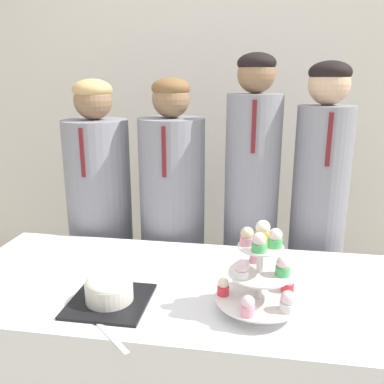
# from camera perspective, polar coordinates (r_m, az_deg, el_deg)

# --- Properties ---
(wall_back) EXTENTS (9.00, 0.06, 2.70)m
(wall_back) POSITION_cam_1_polar(r_m,az_deg,el_deg) (2.72, 4.20, 14.44)
(wall_back) COLOR silver
(wall_back) RESTS_ON ground_plane
(table) EXTENTS (1.66, 0.72, 0.70)m
(table) POSITION_cam_1_polar(r_m,az_deg,el_deg) (1.68, -1.33, -23.23)
(table) COLOR white
(table) RESTS_ON ground_plane
(round_cake) EXTENTS (0.25, 0.25, 0.10)m
(round_cake) POSITION_cam_1_polar(r_m,az_deg,el_deg) (1.37, -11.54, -13.27)
(round_cake) COLOR black
(round_cake) RESTS_ON table
(cake_knife) EXTENTS (0.19, 0.18, 0.01)m
(cake_knife) POSITION_cam_1_polar(r_m,az_deg,el_deg) (1.28, -12.79, -17.76)
(cake_knife) COLOR silver
(cake_knife) RESTS_ON table
(cupcake_stand) EXTENTS (0.27, 0.27, 0.29)m
(cupcake_stand) POSITION_cam_1_polar(r_m,az_deg,el_deg) (1.28, 9.61, -11.02)
(cupcake_stand) COLOR silver
(cupcake_stand) RESTS_ON table
(student_0) EXTENTS (0.32, 0.32, 1.40)m
(student_0) POSITION_cam_1_polar(r_m,az_deg,el_deg) (2.13, -12.61, -5.31)
(student_0) COLOR gray
(student_0) RESTS_ON ground_plane
(student_1) EXTENTS (0.31, 0.32, 1.41)m
(student_1) POSITION_cam_1_polar(r_m,az_deg,el_deg) (2.02, -2.72, -6.00)
(student_1) COLOR gray
(student_1) RESTS_ON ground_plane
(student_2) EXTENTS (0.25, 0.25, 1.51)m
(student_2) POSITION_cam_1_polar(r_m,az_deg,el_deg) (1.96, 8.15, -4.69)
(student_2) COLOR gray
(student_2) RESTS_ON ground_plane
(student_3) EXTENTS (0.25, 0.25, 1.48)m
(student_3) POSITION_cam_1_polar(r_m,az_deg,el_deg) (1.98, 17.05, -5.28)
(student_3) COLOR gray
(student_3) RESTS_ON ground_plane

